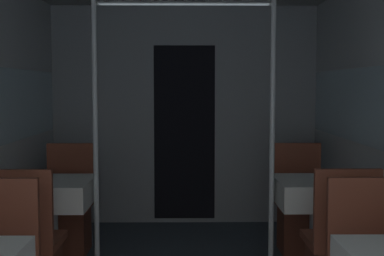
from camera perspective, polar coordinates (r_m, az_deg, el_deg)
The scene contains 7 objects.
bulkhead_far at distance 5.66m, azimuth -0.81°, elevation 1.31°, with size 2.77×0.09×2.28m.
dining_table_left_1 at distance 4.22m, azimuth -14.92°, elevation -7.14°, with size 0.62×0.62×0.74m.
chair_left_far_1 at distance 4.85m, azimuth -13.12°, elevation -9.47°, with size 0.42×0.42×0.94m.
support_pole_left_1 at distance 4.08m, azimuth -10.27°, elevation 0.08°, with size 0.04×0.04×2.28m.
dining_table_right_1 at distance 4.22m, azimuth 13.24°, elevation -7.13°, with size 0.62×0.62×0.74m.
chair_right_far_1 at distance 4.84m, azimuth 11.48°, elevation -9.45°, with size 0.42×0.42×0.94m.
support_pole_right_1 at distance 4.07m, azimuth 8.56°, elevation 0.10°, with size 0.04×0.04×2.28m.
Camera 1 is at (0.01, -1.57, 1.45)m, focal length 50.00 mm.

